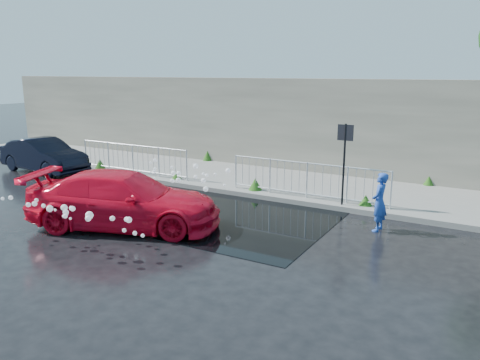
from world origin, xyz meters
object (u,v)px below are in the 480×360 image
object	(u,v)px
red_car	(124,200)
person	(379,202)
sign_post	(345,151)
dark_car	(44,155)

from	to	relation	value
red_car	person	world-z (taller)	person
sign_post	person	world-z (taller)	sign_post
red_car	dark_car	size ratio (longest dim) A/B	1.22
red_car	person	bearing A→B (deg)	-83.57
red_car	person	size ratio (longest dim) A/B	3.30
sign_post	dark_car	bearing A→B (deg)	-176.28
red_car	dark_car	xyz separation A→B (m)	(-7.57, 3.46, -0.05)
sign_post	person	distance (m)	2.12
red_car	sign_post	bearing A→B (deg)	-66.66
sign_post	person	size ratio (longest dim) A/B	1.67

